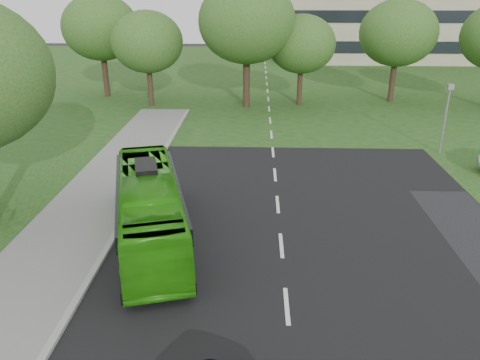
{
  "coord_description": "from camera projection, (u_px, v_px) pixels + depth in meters",
  "views": [
    {
      "loc": [
        -1.09,
        -14.95,
        9.82
      ],
      "look_at": [
        -1.83,
        5.22,
        1.6
      ],
      "focal_mm": 35.0,
      "sensor_mm": 36.0,
      "label": 1
    }
  ],
  "objects": [
    {
      "name": "street_surfaces",
      "position": [
        265.0,
        118.0,
        38.56
      ],
      "size": [
        120.0,
        120.0,
        0.15
      ],
      "color": "black",
      "rests_on": "ground"
    },
    {
      "name": "tree_park_a",
      "position": [
        147.0,
        42.0,
        40.58
      ],
      "size": [
        6.24,
        6.24,
        8.29
      ],
      "color": "black",
      "rests_on": "ground"
    },
    {
      "name": "tree_park_c",
      "position": [
        302.0,
        44.0,
        41.1
      ],
      "size": [
        5.99,
        5.99,
        7.95
      ],
      "color": "black",
      "rests_on": "ground"
    },
    {
      "name": "bus",
      "position": [
        150.0,
        208.0,
        19.45
      ],
      "size": [
        4.94,
        10.34,
        2.81
      ],
      "primitive_type": "imported",
      "rotation": [
        0.0,
        0.0,
        0.27
      ],
      "color": "#2B9810",
      "rests_on": "ground"
    },
    {
      "name": "camera_pole",
      "position": [
        447.0,
        109.0,
        29.25
      ],
      "size": [
        0.41,
        0.36,
        4.46
      ],
      "rotation": [
        0.0,
        0.0,
        0.13
      ],
      "color": "gray",
      "rests_on": "ground"
    },
    {
      "name": "tree_park_f",
      "position": [
        100.0,
        28.0,
        44.1
      ],
      "size": [
        7.18,
        7.18,
        9.58
      ],
      "color": "black",
      "rests_on": "ground"
    },
    {
      "name": "tree_park_b",
      "position": [
        247.0,
        22.0,
        39.59
      ],
      "size": [
        8.28,
        8.28,
        10.86
      ],
      "color": "black",
      "rests_on": "ground"
    },
    {
      "name": "ground",
      "position": [
        284.0,
        273.0,
        17.5
      ],
      "size": [
        160.0,
        160.0,
        0.0
      ],
      "primitive_type": "plane",
      "color": "black",
      "rests_on": "ground"
    },
    {
      "name": "tree_park_d",
      "position": [
        398.0,
        33.0,
        42.03
      ],
      "size": [
        6.94,
        6.94,
        9.18
      ],
      "color": "black",
      "rests_on": "ground"
    }
  ]
}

